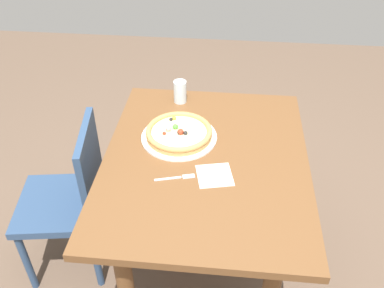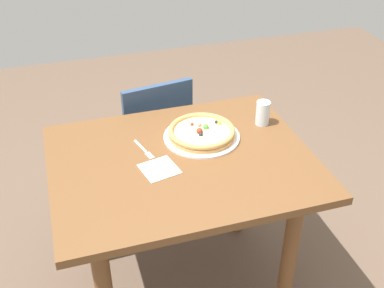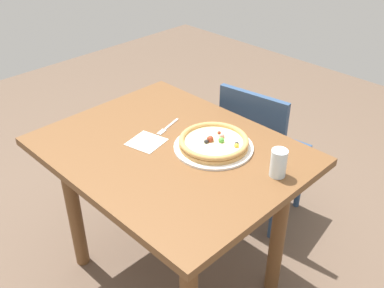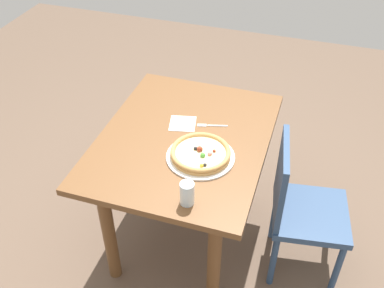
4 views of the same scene
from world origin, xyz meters
name	(u,v)px [view 2 (image 2 of 4)]	position (x,y,z in m)	size (l,w,h in m)	color
ground_plane	(184,282)	(0.00, 0.00, 0.00)	(6.00, 6.00, 0.00)	brown
dining_table	(182,184)	(0.00, 0.00, 0.64)	(1.10, 0.87, 0.78)	brown
chair_near	(152,139)	(-0.01, -0.65, 0.47)	(0.46, 0.46, 0.86)	navy
plate	(202,137)	(-0.13, -0.13, 0.78)	(0.34, 0.34, 0.01)	white
pizza	(202,132)	(-0.13, -0.13, 0.81)	(0.30, 0.30, 0.05)	tan
fork	(145,151)	(0.14, -0.10, 0.78)	(0.06, 0.16, 0.00)	silver
drinking_glass	(263,113)	(-0.44, -0.16, 0.84)	(0.06, 0.06, 0.12)	silver
napkin	(159,169)	(0.11, 0.04, 0.78)	(0.14, 0.14, 0.00)	white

